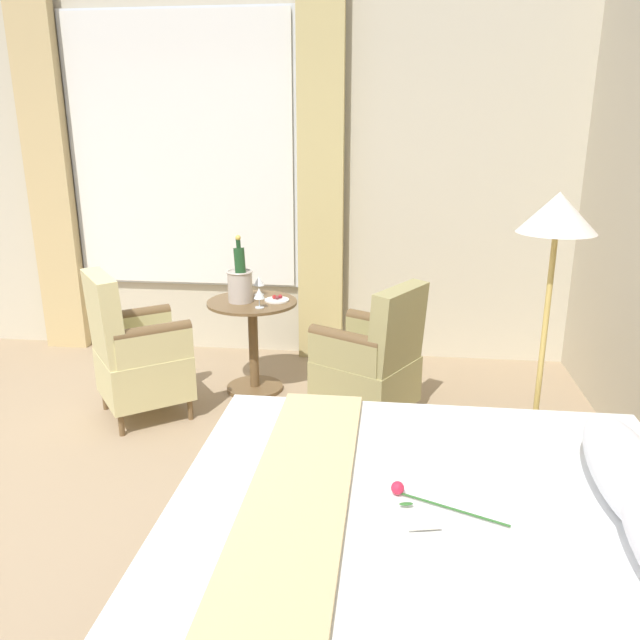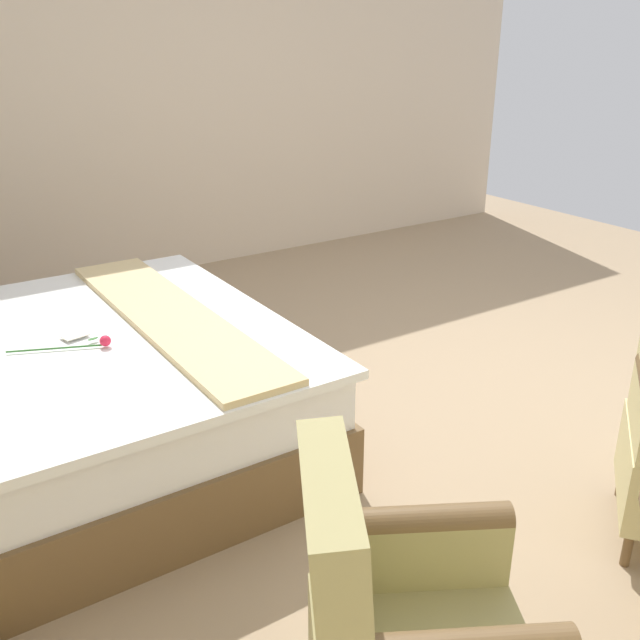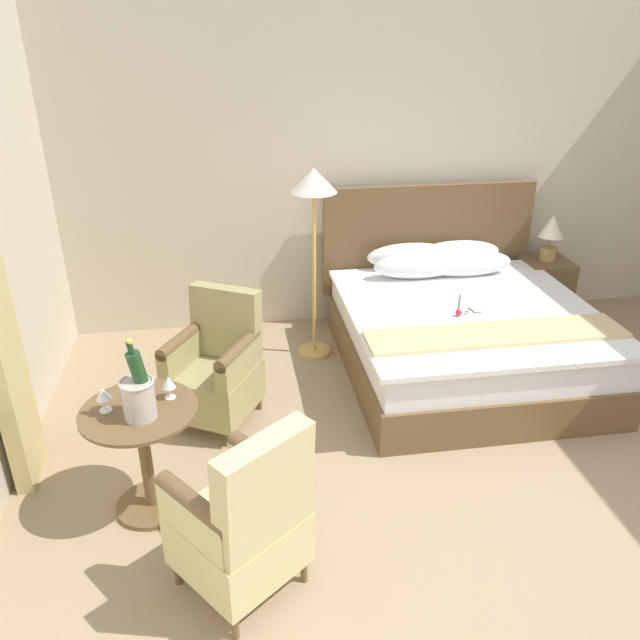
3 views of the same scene
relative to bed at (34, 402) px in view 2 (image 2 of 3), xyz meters
The scene contains 3 objects.
ground_plane 2.14m from the bed, 100.83° to the right, with size 7.78×7.78×0.00m, color tan.
wall_far_side 3.47m from the bed, 39.68° to the right, with size 0.12×6.40×3.19m.
bed is the anchor object (origin of this frame).
Camera 2 is at (-2.57, 2.53, 1.86)m, focal length 40.00 mm.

